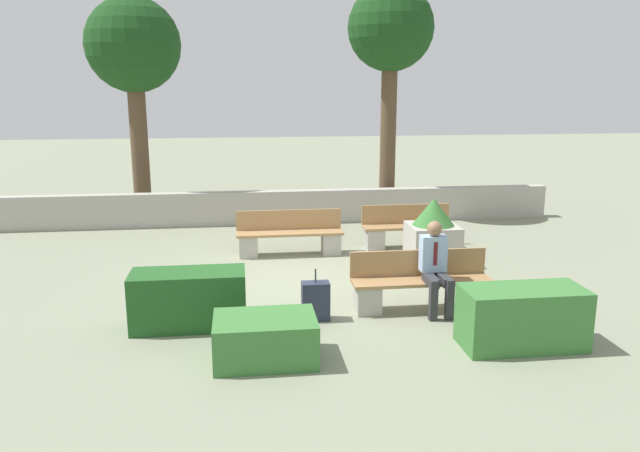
{
  "coord_description": "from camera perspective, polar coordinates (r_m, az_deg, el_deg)",
  "views": [
    {
      "loc": [
        -0.81,
        -10.07,
        3.34
      ],
      "look_at": [
        0.56,
        0.5,
        0.9
      ],
      "focal_mm": 35.0,
      "sensor_mm": 36.0,
      "label": 1
    }
  ],
  "objects": [
    {
      "name": "bench_right_side",
      "position": [
        12.42,
        -2.78,
        -1.05
      ],
      "size": [
        2.11,
        0.49,
        0.87
      ],
      "rotation": [
        0.0,
        0.0,
        0.13
      ],
      "color": "#A37A4C",
      "rests_on": "ground_plane"
    },
    {
      "name": "hedge_block_near_left",
      "position": [
        8.95,
        -11.91,
        -6.57
      ],
      "size": [
        1.58,
        0.69,
        0.8
      ],
      "color": "#235623",
      "rests_on": "ground_plane"
    },
    {
      "name": "suitcase",
      "position": [
        9.05,
        -0.41,
        -6.86
      ],
      "size": [
        0.4,
        0.23,
        0.76
      ],
      "color": "#282D42",
      "rests_on": "ground_plane"
    },
    {
      "name": "perimeter_wall",
      "position": [
        15.2,
        -4.16,
        1.72
      ],
      "size": [
        13.74,
        0.3,
        0.8
      ],
      "color": "#ADA89E",
      "rests_on": "ground_plane"
    },
    {
      "name": "ground_plane",
      "position": [
        10.64,
        -2.64,
        -5.41
      ],
      "size": [
        60.0,
        60.0,
        0.0
      ],
      "primitive_type": "plane",
      "color": "gray"
    },
    {
      "name": "person_seated_man",
      "position": [
        9.37,
        10.51,
        -3.31
      ],
      "size": [
        0.38,
        0.64,
        1.37
      ],
      "color": "#333338",
      "rests_on": "ground_plane"
    },
    {
      "name": "hedge_block_mid_left",
      "position": [
        8.54,
        18.01,
        -7.96
      ],
      "size": [
        1.57,
        0.72,
        0.79
      ],
      "color": "#3D7A38",
      "rests_on": "ground_plane"
    },
    {
      "name": "bench_left_side",
      "position": [
        13.08,
        8.01,
        -0.49
      ],
      "size": [
        1.87,
        0.49,
        0.87
      ],
      "rotation": [
        0.0,
        0.0,
        0.21
      ],
      "color": "#A37A4C",
      "rests_on": "ground_plane"
    },
    {
      "name": "tree_leftmost",
      "position": [
        16.51,
        -16.69,
        15.15
      ],
      "size": [
        2.32,
        2.32,
        5.43
      ],
      "color": "brown",
      "rests_on": "ground_plane"
    },
    {
      "name": "tree_center_left",
      "position": [
        16.06,
        6.46,
        17.0
      ],
      "size": [
        2.12,
        2.12,
        5.74
      ],
      "color": "brown",
      "rests_on": "ground_plane"
    },
    {
      "name": "hedge_block_near_right",
      "position": [
        7.81,
        -5.03,
        -10.25
      ],
      "size": [
        1.26,
        0.86,
        0.55
      ],
      "color": "#3D7A38",
      "rests_on": "ground_plane"
    },
    {
      "name": "bench_front",
      "position": [
        9.57,
        9.22,
        -5.5
      ],
      "size": [
        2.12,
        0.48,
        0.87
      ],
      "color": "#A37A4C",
      "rests_on": "ground_plane"
    },
    {
      "name": "planter_corner_left",
      "position": [
        11.96,
        10.28,
        -0.63
      ],
      "size": [
        0.91,
        0.91,
        1.25
      ],
      "color": "#ADA89E",
      "rests_on": "ground_plane"
    }
  ]
}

